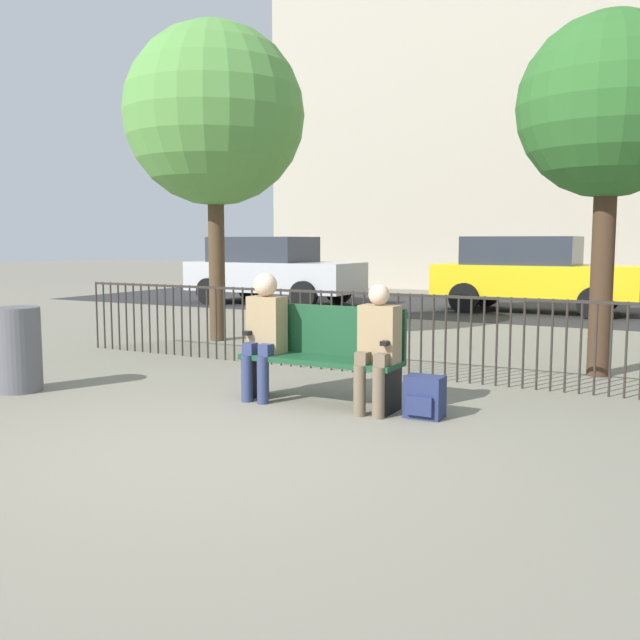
{
  "coord_description": "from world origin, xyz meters",
  "views": [
    {
      "loc": [
        3.1,
        -4.1,
        1.54
      ],
      "look_at": [
        0.0,
        1.7,
        0.8
      ],
      "focal_mm": 40.0,
      "sensor_mm": 36.0,
      "label": 1
    }
  ],
  "objects_px": {
    "seated_person_0": "(264,328)",
    "tree_2": "(214,116)",
    "parked_car_2": "(271,269)",
    "park_bench": "(324,352)",
    "backpack": "(424,397)",
    "seated_person_1": "(377,342)",
    "parked_car_1": "(532,273)",
    "tree_0": "(609,109)",
    "trash_bin": "(18,349)"
  },
  "relations": [
    {
      "from": "parked_car_2",
      "to": "tree_2",
      "type": "bearing_deg",
      "value": -65.45
    },
    {
      "from": "trash_bin",
      "to": "parked_car_2",
      "type": "bearing_deg",
      "value": 107.48
    },
    {
      "from": "seated_person_0",
      "to": "tree_0",
      "type": "xyz_separation_m",
      "value": [
        2.7,
        2.82,
        2.28
      ]
    },
    {
      "from": "tree_2",
      "to": "trash_bin",
      "type": "height_order",
      "value": "tree_2"
    },
    {
      "from": "park_bench",
      "to": "backpack",
      "type": "bearing_deg",
      "value": -5.21
    },
    {
      "from": "seated_person_1",
      "to": "tree_0",
      "type": "relative_size",
      "value": 0.29
    },
    {
      "from": "seated_person_0",
      "to": "tree_2",
      "type": "distance_m",
      "value": 5.02
    },
    {
      "from": "trash_bin",
      "to": "seated_person_1",
      "type": "bearing_deg",
      "value": 13.6
    },
    {
      "from": "park_bench",
      "to": "trash_bin",
      "type": "distance_m",
      "value": 3.16
    },
    {
      "from": "seated_person_1",
      "to": "parked_car_2",
      "type": "relative_size",
      "value": 0.27
    },
    {
      "from": "trash_bin",
      "to": "parked_car_1",
      "type": "bearing_deg",
      "value": 74.9
    },
    {
      "from": "seated_person_0",
      "to": "parked_car_2",
      "type": "relative_size",
      "value": 0.29
    },
    {
      "from": "backpack",
      "to": "parked_car_1",
      "type": "distance_m",
      "value": 9.92
    },
    {
      "from": "parked_car_1",
      "to": "parked_car_2",
      "type": "relative_size",
      "value": 1.0
    },
    {
      "from": "seated_person_1",
      "to": "tree_2",
      "type": "xyz_separation_m",
      "value": [
        -4.04,
        3.13,
        2.75
      ]
    },
    {
      "from": "parked_car_2",
      "to": "seated_person_0",
      "type": "bearing_deg",
      "value": -58.32
    },
    {
      "from": "park_bench",
      "to": "tree_0",
      "type": "distance_m",
      "value": 4.23
    },
    {
      "from": "seated_person_0",
      "to": "parked_car_1",
      "type": "relative_size",
      "value": 0.29
    },
    {
      "from": "seated_person_1",
      "to": "park_bench",
      "type": "bearing_deg",
      "value": 167.85
    },
    {
      "from": "seated_person_1",
      "to": "parked_car_1",
      "type": "distance_m",
      "value": 9.89
    },
    {
      "from": "backpack",
      "to": "parked_car_2",
      "type": "bearing_deg",
      "value": 128.74
    },
    {
      "from": "parked_car_1",
      "to": "parked_car_2",
      "type": "height_order",
      "value": "same"
    },
    {
      "from": "seated_person_1",
      "to": "tree_0",
      "type": "distance_m",
      "value": 3.96
    },
    {
      "from": "park_bench",
      "to": "parked_car_2",
      "type": "relative_size",
      "value": 0.37
    },
    {
      "from": "parked_car_1",
      "to": "tree_2",
      "type": "bearing_deg",
      "value": -116.39
    },
    {
      "from": "seated_person_1",
      "to": "trash_bin",
      "type": "bearing_deg",
      "value": -166.4
    },
    {
      "from": "parked_car_1",
      "to": "trash_bin",
      "type": "bearing_deg",
      "value": -105.1
    },
    {
      "from": "tree_2",
      "to": "tree_0",
      "type": "bearing_deg",
      "value": -3.21
    },
    {
      "from": "park_bench",
      "to": "seated_person_0",
      "type": "height_order",
      "value": "seated_person_0"
    },
    {
      "from": "seated_person_0",
      "to": "parked_car_1",
      "type": "bearing_deg",
      "value": 87.18
    },
    {
      "from": "seated_person_1",
      "to": "backpack",
      "type": "distance_m",
      "value": 0.64
    },
    {
      "from": "backpack",
      "to": "tree_2",
      "type": "relative_size",
      "value": 0.08
    },
    {
      "from": "park_bench",
      "to": "tree_2",
      "type": "relative_size",
      "value": 0.33
    },
    {
      "from": "tree_2",
      "to": "parked_car_1",
      "type": "distance_m",
      "value": 7.93
    },
    {
      "from": "park_bench",
      "to": "parked_car_1",
      "type": "xyz_separation_m",
      "value": [
        -0.1,
        9.73,
        0.35
      ]
    },
    {
      "from": "seated_person_0",
      "to": "tree_0",
      "type": "bearing_deg",
      "value": 46.18
    },
    {
      "from": "park_bench",
      "to": "parked_car_2",
      "type": "distance_m",
      "value": 10.66
    },
    {
      "from": "tree_0",
      "to": "trash_bin",
      "type": "distance_m",
      "value": 6.8
    },
    {
      "from": "trash_bin",
      "to": "tree_0",
      "type": "bearing_deg",
      "value": 35.82
    },
    {
      "from": "seated_person_0",
      "to": "backpack",
      "type": "relative_size",
      "value": 3.33
    },
    {
      "from": "seated_person_0",
      "to": "backpack",
      "type": "xyz_separation_m",
      "value": [
        1.62,
        0.03,
        -0.51
      ]
    },
    {
      "from": "tree_2",
      "to": "parked_car_2",
      "type": "bearing_deg",
      "value": 114.55
    },
    {
      "from": "backpack",
      "to": "parked_car_1",
      "type": "bearing_deg",
      "value": 96.59
    },
    {
      "from": "tree_0",
      "to": "trash_bin",
      "type": "height_order",
      "value": "tree_0"
    },
    {
      "from": "trash_bin",
      "to": "backpack",
      "type": "bearing_deg",
      "value": 12.66
    },
    {
      "from": "tree_2",
      "to": "parked_car_2",
      "type": "xyz_separation_m",
      "value": [
        -2.63,
        5.76,
        -2.55
      ]
    },
    {
      "from": "backpack",
      "to": "park_bench",
      "type": "bearing_deg",
      "value": 174.79
    },
    {
      "from": "park_bench",
      "to": "backpack",
      "type": "height_order",
      "value": "park_bench"
    },
    {
      "from": "tree_0",
      "to": "backpack",
      "type": "bearing_deg",
      "value": -111.22
    },
    {
      "from": "tree_0",
      "to": "tree_2",
      "type": "bearing_deg",
      "value": 176.79
    }
  ]
}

